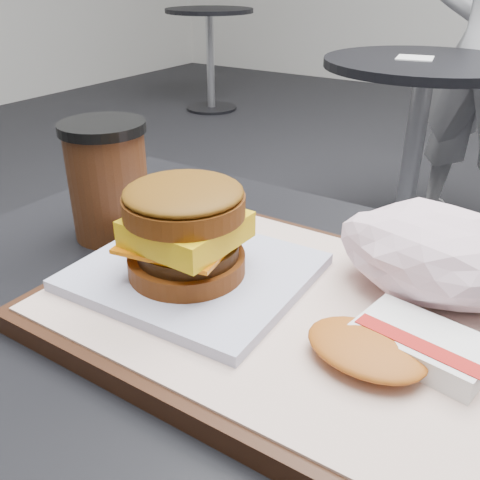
% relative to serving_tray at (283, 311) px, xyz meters
% --- Properties ---
extents(serving_tray, '(0.38, 0.28, 0.02)m').
position_rel_serving_tray_xyz_m(serving_tray, '(0.00, 0.00, 0.00)').
color(serving_tray, black).
rests_on(serving_tray, customer_table).
extents(breakfast_sandwich, '(0.20, 0.18, 0.09)m').
position_rel_serving_tray_xyz_m(breakfast_sandwich, '(-0.08, -0.02, 0.05)').
color(breakfast_sandwich, silver).
rests_on(breakfast_sandwich, serving_tray).
extents(hash_brown, '(0.13, 0.10, 0.02)m').
position_rel_serving_tray_xyz_m(hash_brown, '(0.10, -0.02, 0.02)').
color(hash_brown, white).
rests_on(hash_brown, serving_tray).
extents(crumpled_wrapper, '(0.16, 0.12, 0.07)m').
position_rel_serving_tray_xyz_m(crumpled_wrapper, '(0.10, 0.08, 0.05)').
color(crumpled_wrapper, white).
rests_on(crumpled_wrapper, serving_tray).
extents(coffee_cup, '(0.09, 0.09, 0.13)m').
position_rel_serving_tray_xyz_m(coffee_cup, '(-0.24, 0.04, 0.05)').
color(coffee_cup, '#432110').
rests_on(coffee_cup, customer_table).
extents(neighbor_table, '(0.70, 0.70, 0.75)m').
position_rel_serving_tray_xyz_m(neighbor_table, '(-0.33, 1.61, -0.23)').
color(neighbor_table, black).
rests_on(neighbor_table, ground).
extents(napkin, '(0.14, 0.14, 0.00)m').
position_rel_serving_tray_xyz_m(napkin, '(-0.37, 1.61, -0.03)').
color(napkin, white).
rests_on(napkin, neighbor_table).
extents(bg_table_mid, '(0.66, 0.66, 0.75)m').
position_rel_serving_tray_xyz_m(bg_table_mid, '(-2.38, 3.16, -0.22)').
color(bg_table_mid, black).
rests_on(bg_table_mid, ground).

